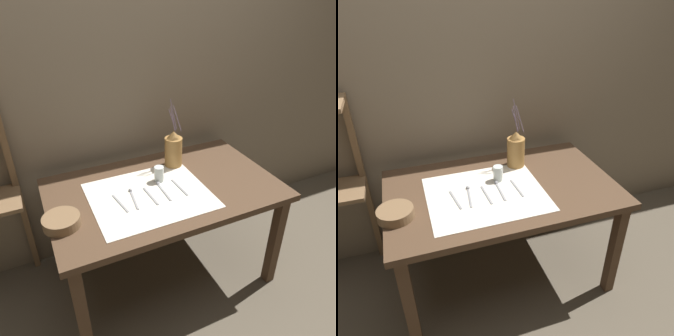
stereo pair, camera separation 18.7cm
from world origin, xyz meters
The scene contains 12 objects.
ground_plane centered at (0.00, 0.00, 0.00)m, with size 12.00×12.00×0.00m, color brown.
stone_wall_back centered at (0.00, 0.52, 1.20)m, with size 7.00×0.06×2.40m.
wooden_table centered at (0.00, 0.00, 0.63)m, with size 1.34×0.82×0.71m.
linen_cloth centered at (-0.11, -0.05, 0.71)m, with size 0.66×0.55×0.00m.
pitcher_with_flowers centered at (0.16, 0.21, 0.82)m, with size 0.11×0.11×0.44m.
wooden_bowl centered at (-0.60, -0.10, 0.74)m, with size 0.18×0.18×0.05m.
glass_tumbler_near centered at (0.00, 0.07, 0.76)m, with size 0.06×0.06×0.09m.
fork_outer centered at (-0.29, -0.05, 0.72)m, with size 0.04×0.19×0.00m.
spoon_inner centered at (-0.20, 0.00, 0.72)m, with size 0.04×0.20×0.02m.
fork_inner centered at (-0.11, -0.06, 0.72)m, with size 0.02×0.19×0.00m.
spoon_outer centered at (-0.02, 0.00, 0.72)m, with size 0.02×0.20×0.02m.
knife_center centered at (0.08, -0.05, 0.72)m, with size 0.02×0.19×0.00m.
Camera 1 is at (-0.67, -1.46, 1.77)m, focal length 35.00 mm.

